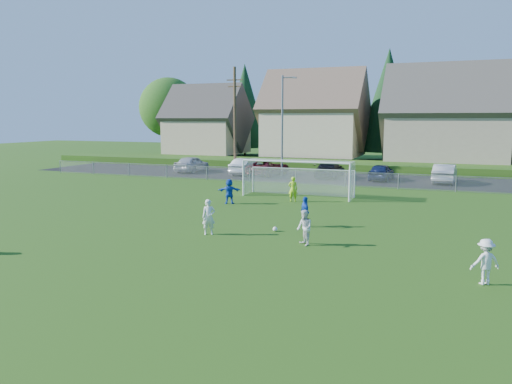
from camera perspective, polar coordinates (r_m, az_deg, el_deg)
ground at (r=19.58m, az=-8.57°, el=-7.26°), size 160.00×160.00×0.00m
asphalt_lot at (r=45.14m, az=9.00°, el=1.62°), size 60.00×60.00×0.00m
grass_embankment at (r=52.41m, az=10.75°, el=2.94°), size 70.00×6.00×0.80m
soccer_ball at (r=23.49m, az=2.19°, el=-4.25°), size 0.22×0.22×0.22m
player_white_a at (r=22.82m, az=-5.43°, el=-2.87°), size 0.71×0.64×1.62m
player_white_b at (r=20.92m, az=5.56°, el=-4.08°), size 0.90×0.92×1.49m
player_white_c at (r=17.59m, az=24.74°, el=-7.25°), size 1.10×0.92×1.48m
player_blue_a at (r=24.48m, az=5.63°, el=-2.26°), size 0.81×0.91×1.49m
player_blue_b at (r=30.99m, az=-3.07°, el=0.08°), size 1.50×0.96×1.55m
goalkeeper at (r=31.81m, az=4.25°, el=0.33°), size 0.66×0.52×1.60m
car_a at (r=49.91m, az=-7.35°, el=3.20°), size 1.90×4.67×1.59m
car_b at (r=47.22m, az=-1.10°, el=2.94°), size 1.79×4.68×1.52m
car_c at (r=46.38m, az=1.42°, el=2.79°), size 3.09×5.50×1.45m
car_d at (r=45.17m, az=8.42°, el=2.54°), size 2.10×4.98×1.43m
car_e at (r=44.17m, az=14.14°, el=2.23°), size 2.02×4.27×1.41m
car_f at (r=43.84m, az=20.76°, el=2.00°), size 1.95×4.83×1.56m
soccer_goal at (r=33.92m, az=4.93°, el=2.23°), size 7.42×1.90×2.50m
chainlink_fence at (r=39.74m, az=7.32°, el=1.64°), size 52.06×0.06×1.20m
streetlight at (r=44.55m, az=3.07°, el=7.85°), size 1.38×0.18×9.00m
utility_pole at (r=47.29m, az=-2.43°, el=8.26°), size 1.60×0.26×10.00m
houses_row at (r=59.30m, az=14.19°, el=10.15°), size 53.90×11.45×13.27m
tree_row at (r=65.62m, az=14.05°, el=9.59°), size 65.98×12.36×13.80m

